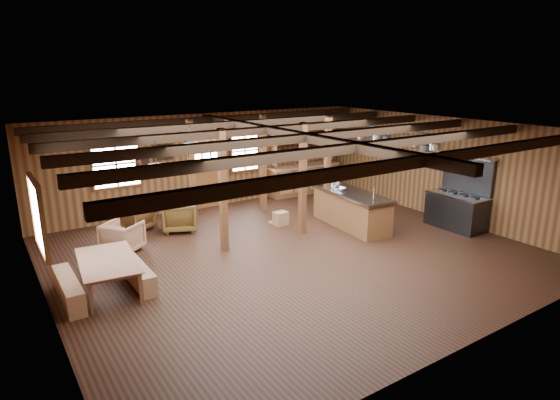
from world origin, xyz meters
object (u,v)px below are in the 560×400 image
(dining_table, at_px, (111,275))
(armchair_a, at_px, (137,217))
(kitchen_island, at_px, (351,209))
(commercial_range, at_px, (458,204))
(armchair_c, at_px, (123,237))
(armchair_b, at_px, (180,216))

(dining_table, xyz_separation_m, armchair_a, (1.47, 3.24, 0.02))
(kitchen_island, xyz_separation_m, commercial_range, (2.28, -1.60, 0.15))
(armchair_c, bearing_deg, armchair_b, -104.51)
(kitchen_island, distance_m, commercial_range, 2.79)
(kitchen_island, xyz_separation_m, dining_table, (-6.27, -0.36, -0.16))
(armchair_b, relative_size, armchair_c, 1.10)
(commercial_range, bearing_deg, armchair_c, 158.32)
(armchair_c, bearing_deg, dining_table, 121.56)
(armchair_b, bearing_deg, kitchen_island, 173.23)
(commercial_range, xyz_separation_m, dining_table, (-8.55, 1.24, -0.31))
(commercial_range, height_order, armchair_a, commercial_range)
(commercial_range, height_order, armchair_b, commercial_range)
(commercial_range, xyz_separation_m, armchair_c, (-7.82, 3.11, -0.27))
(kitchen_island, relative_size, armchair_c, 3.34)
(kitchen_island, relative_size, armchair_b, 3.04)
(kitchen_island, bearing_deg, armchair_b, 156.02)
(armchair_a, bearing_deg, kitchen_island, 126.09)
(armchair_b, bearing_deg, armchair_c, 45.04)
(kitchen_island, distance_m, dining_table, 6.28)
(armchair_a, height_order, armchair_b, armchair_b)
(armchair_a, bearing_deg, dining_table, 42.67)
(kitchen_island, height_order, commercial_range, commercial_range)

